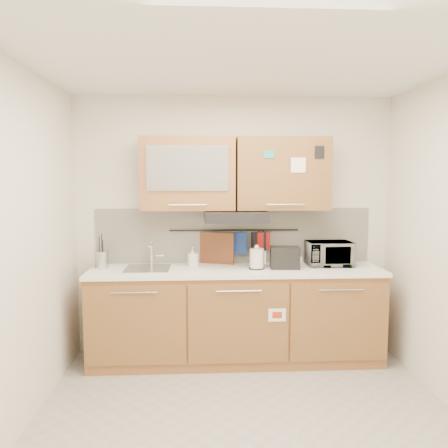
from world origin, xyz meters
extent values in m
plane|color=#9E9993|center=(0.00, 0.00, 0.00)|extent=(3.20, 3.20, 0.00)
plane|color=white|center=(0.00, 0.00, 2.60)|extent=(3.20, 3.20, 0.00)
plane|color=silver|center=(0.00, 1.50, 1.30)|extent=(3.20, 0.00, 3.20)
plane|color=silver|center=(-1.60, 0.00, 1.30)|extent=(0.00, 3.00, 3.00)
cube|color=#9F6B38|center=(0.00, 1.20, 0.44)|extent=(2.80, 0.60, 0.88)
cube|color=black|center=(0.00, 1.20, 0.05)|extent=(2.80, 0.54, 0.10)
cube|color=brown|center=(-0.93, 0.89, 0.47)|extent=(0.91, 0.02, 0.74)
cylinder|color=silver|center=(-0.93, 0.86, 0.78)|extent=(0.41, 0.01, 0.01)
cube|color=brown|center=(0.00, 0.89, 0.47)|extent=(0.91, 0.02, 0.74)
cylinder|color=silver|center=(0.00, 0.86, 0.78)|extent=(0.41, 0.01, 0.01)
cube|color=brown|center=(0.93, 0.89, 0.47)|extent=(0.91, 0.02, 0.74)
cylinder|color=silver|center=(0.93, 0.86, 0.78)|extent=(0.41, 0.01, 0.01)
cube|color=white|center=(0.00, 1.19, 0.90)|extent=(2.82, 0.62, 0.04)
cube|color=silver|center=(0.00, 1.49, 1.20)|extent=(2.80, 0.02, 0.56)
cube|color=#9F6B38|center=(-0.46, 1.32, 1.83)|extent=(0.90, 0.35, 0.70)
cube|color=silver|center=(-0.46, 1.14, 1.88)|extent=(0.76, 0.02, 0.42)
cube|color=brown|center=(0.46, 1.32, 1.83)|extent=(0.90, 0.35, 0.70)
cube|color=white|center=(0.58, 1.14, 1.91)|extent=(0.14, 0.00, 0.14)
cube|color=black|center=(0.00, 1.25, 1.42)|extent=(0.60, 0.46, 0.10)
cube|color=silver|center=(-0.85, 1.20, 0.92)|extent=(0.42, 0.40, 0.03)
cylinder|color=silver|center=(-0.83, 1.36, 1.04)|extent=(0.03, 0.03, 0.24)
cylinder|color=silver|center=(-0.83, 1.28, 1.14)|extent=(0.02, 0.18, 0.02)
cylinder|color=black|center=(0.00, 1.45, 1.26)|extent=(1.30, 0.02, 0.02)
cylinder|color=#AFAFB4|center=(-1.30, 1.28, 1.00)|extent=(0.13, 0.13, 0.17)
cylinder|color=black|center=(-1.32, 1.29, 1.07)|extent=(0.01, 0.01, 0.31)
cylinder|color=black|center=(-1.28, 1.26, 1.06)|extent=(0.01, 0.01, 0.28)
cylinder|color=black|center=(-1.30, 1.30, 1.09)|extent=(0.01, 0.01, 0.33)
cylinder|color=black|center=(-1.32, 1.26, 1.04)|extent=(0.01, 0.01, 0.24)
cylinder|color=silver|center=(0.20, 1.15, 1.02)|extent=(0.17, 0.17, 0.20)
sphere|color=silver|center=(0.20, 1.15, 1.13)|extent=(0.04, 0.04, 0.04)
cube|color=silver|center=(0.28, 1.18, 1.03)|extent=(0.02, 0.03, 0.12)
cylinder|color=black|center=(0.20, 1.15, 0.93)|extent=(0.15, 0.15, 0.01)
cube|color=black|center=(0.47, 1.16, 1.03)|extent=(0.29, 0.19, 0.21)
cube|color=black|center=(0.42, 1.17, 1.12)|extent=(0.09, 0.13, 0.01)
cube|color=black|center=(0.52, 1.16, 1.12)|extent=(0.09, 0.13, 0.01)
imported|color=#999999|center=(0.94, 1.28, 1.04)|extent=(0.44, 0.30, 0.24)
imported|color=#999999|center=(-0.42, 1.31, 1.02)|extent=(0.11, 0.11, 0.19)
cube|color=brown|center=(-0.19, 1.44, 1.00)|extent=(0.37, 0.16, 0.47)
cube|color=navy|center=(0.06, 1.44, 1.13)|extent=(0.14, 0.03, 0.23)
cube|color=black|center=(0.25, 1.44, 1.13)|extent=(0.15, 0.07, 0.23)
cube|color=#B01B17|center=(0.30, 1.44, 1.15)|extent=(0.14, 0.07, 0.18)
camera|label=1|loc=(-0.33, -2.95, 1.79)|focal=35.00mm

